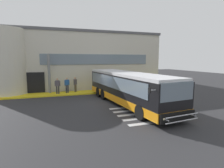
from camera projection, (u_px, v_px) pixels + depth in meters
ground_plane at (103, 102)px, 15.88m from camera, size 80.00×90.00×0.02m
bay_paint_stripes at (147, 113)px, 12.57m from camera, size 4.40×3.96×0.01m
terminal_building at (77, 61)px, 26.05m from camera, size 20.80×13.80×7.26m
boarding_curb at (92, 92)px, 20.38m from camera, size 23.00×2.00×0.15m
entry_support_column at (49, 74)px, 19.20m from camera, size 0.28×0.28×4.24m
bus_main_foreground at (127, 89)px, 14.92m from camera, size 3.69×12.05×2.70m
passenger_near_column at (58, 85)px, 18.82m from camera, size 0.57×0.45×1.68m
passenger_by_doorway at (67, 84)px, 19.42m from camera, size 0.56×0.34×1.68m
passenger_at_curb_edge at (75, 84)px, 19.90m from camera, size 0.40×0.49×1.68m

